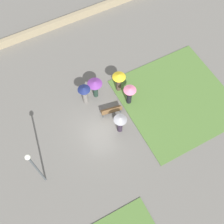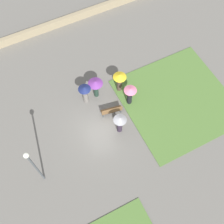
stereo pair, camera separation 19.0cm
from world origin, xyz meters
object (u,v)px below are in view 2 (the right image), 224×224
(lamp_post, at_px, (33,164))
(crowd_person_grey, at_px, (120,122))
(crowd_person_navy, at_px, (85,92))
(crowd_person_purple, at_px, (96,85))
(crowd_person_yellow, at_px, (120,80))
(crowd_person_pink, at_px, (130,94))
(park_bench, at_px, (112,111))

(lamp_post, height_order, crowd_person_grey, lamp_post)
(crowd_person_navy, relative_size, crowd_person_grey, 0.98)
(crowd_person_purple, height_order, crowd_person_yellow, crowd_person_yellow)
(crowd_person_grey, bearing_deg, crowd_person_purple, 103.65)
(lamp_post, xyz_separation_m, crowd_person_pink, (-7.79, -2.57, -1.79))
(lamp_post, distance_m, crowd_person_pink, 8.39)
(lamp_post, distance_m, crowd_person_yellow, 8.77)
(park_bench, bearing_deg, lamp_post, 30.75)
(lamp_post, relative_size, crowd_person_yellow, 2.42)
(lamp_post, height_order, crowd_person_purple, lamp_post)
(crowd_person_pink, xyz_separation_m, crowd_person_grey, (1.72, 1.71, 0.09))
(crowd_person_navy, height_order, crowd_person_purple, crowd_person_navy)
(park_bench, height_order, lamp_post, lamp_post)
(crowd_person_pink, relative_size, crowd_person_purple, 1.02)
(crowd_person_pink, bearing_deg, lamp_post, 96.51)
(park_bench, relative_size, lamp_post, 0.34)
(crowd_person_pink, bearing_deg, crowd_person_purple, 36.73)
(park_bench, relative_size, crowd_person_grey, 0.85)
(crowd_person_yellow, bearing_deg, crowd_person_pink, 177.27)
(crowd_person_purple, height_order, crowd_person_grey, crowd_person_grey)
(crowd_person_grey, distance_m, crowd_person_yellow, 3.47)
(lamp_post, relative_size, crowd_person_purple, 2.55)
(park_bench, height_order, crowd_person_purple, crowd_person_purple)
(lamp_post, bearing_deg, crowd_person_grey, -171.89)
(crowd_person_pink, bearing_deg, crowd_person_navy, 48.85)
(crowd_person_pink, relative_size, crowd_person_yellow, 0.97)
(lamp_post, height_order, crowd_person_navy, lamp_post)
(crowd_person_grey, bearing_deg, crowd_person_yellow, 72.81)
(crowd_person_purple, relative_size, crowd_person_yellow, 0.95)
(crowd_person_pink, xyz_separation_m, crowd_person_yellow, (0.13, -1.38, 0.13))
(crowd_person_navy, distance_m, crowd_person_purple, 0.93)
(lamp_post, xyz_separation_m, crowd_person_purple, (-5.85, -4.28, -1.64))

